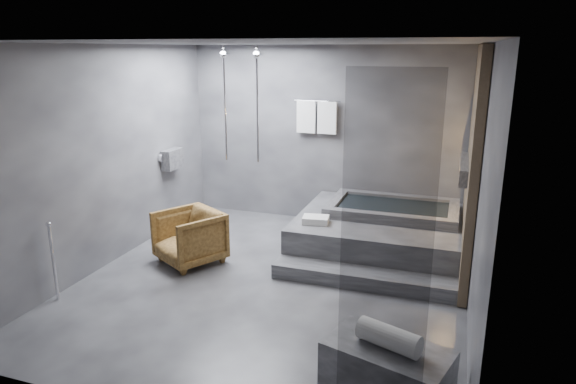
% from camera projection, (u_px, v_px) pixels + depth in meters
% --- Properties ---
extents(room, '(5.00, 5.04, 2.82)m').
position_uv_depth(room, '(311.00, 140.00, 5.88)').
color(room, '#2A2A2C').
rests_on(room, ground).
extents(tub_deck, '(2.20, 2.00, 0.50)m').
position_uv_depth(tub_deck, '(379.00, 233.00, 7.18)').
color(tub_deck, '#2E2E31').
rests_on(tub_deck, ground).
extents(tub_step, '(2.20, 0.36, 0.18)m').
position_uv_depth(tub_step, '(362.00, 278.00, 6.14)').
color(tub_step, '#2E2E31').
rests_on(tub_step, ground).
extents(concrete_bench, '(1.10, 0.80, 0.44)m').
position_uv_depth(concrete_bench, '(387.00, 371.00, 4.16)').
color(concrete_bench, '#38383A').
rests_on(concrete_bench, ground).
extents(driftwood_chair, '(1.04, 1.05, 0.70)m').
position_uv_depth(driftwood_chair, '(189.00, 237.00, 6.74)').
color(driftwood_chair, '#422A10').
rests_on(driftwood_chair, ground).
extents(rolled_towel, '(0.55, 0.36, 0.19)m').
position_uv_depth(rolled_towel, '(389.00, 337.00, 4.07)').
color(rolled_towel, white).
rests_on(rolled_towel, concrete_bench).
extents(deck_towel, '(0.37, 0.30, 0.09)m').
position_uv_depth(deck_towel, '(316.00, 220.00, 6.82)').
color(deck_towel, silver).
rests_on(deck_towel, tub_deck).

